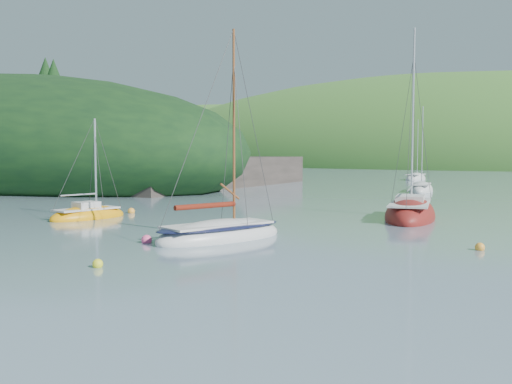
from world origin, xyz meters
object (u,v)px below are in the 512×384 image
Objects in this scene: sailboat_yellow at (88,216)px; distant_sloop_c at (416,179)px; sloop_red at (410,215)px; distant_sloop_a at (421,190)px; daysailer_white at (220,235)px.

sailboat_yellow is 60.96m from distant_sloop_c.
sloop_red is 25.72m from distant_sloop_a.
sailboat_yellow is at bearing -174.49° from daysailer_white.
daysailer_white is 1.06× the size of distant_sloop_c.
daysailer_white reaches higher than sailboat_yellow.
distant_sloop_a is at bearing -74.63° from distant_sloop_c.
distant_sloop_c is at bearing 116.42° from daysailer_white.
distant_sloop_a is (6.62, 36.22, 0.00)m from sailboat_yellow.
distant_sloop_c reaches higher than sailboat_yellow.
daysailer_white is 13.93m from sloop_red.
distant_sloop_c is (-16.13, 62.16, -0.06)m from daysailer_white.
distant_sloop_c is (-10.71, 24.60, 0.00)m from distant_sloop_a.
sailboat_yellow is 0.70× the size of distant_sloop_a.
sloop_red is 1.89× the size of sailboat_yellow.
sloop_red is at bearing 86.98° from daysailer_white.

